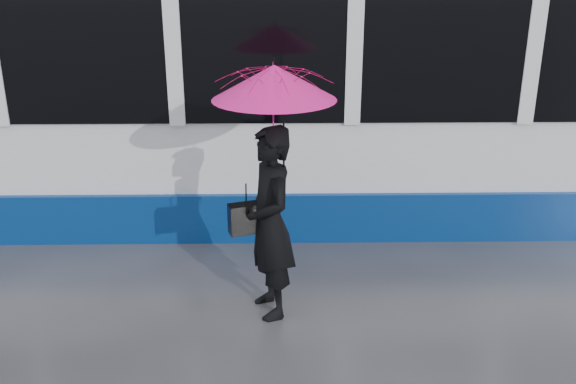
{
  "coord_description": "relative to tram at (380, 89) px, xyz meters",
  "views": [
    {
      "loc": [
        -0.36,
        -5.91,
        3.36
      ],
      "look_at": [
        -0.26,
        0.08,
        1.1
      ],
      "focal_mm": 40.0,
      "sensor_mm": 36.0,
      "label": 1
    }
  ],
  "objects": [
    {
      "name": "woman",
      "position": [
        -1.44,
        -2.84,
        -0.69
      ],
      "size": [
        0.65,
        0.8,
        1.89
      ],
      "primitive_type": "imported",
      "rotation": [
        0.0,
        0.0,
        -1.25
      ],
      "color": "black",
      "rests_on": "ground"
    },
    {
      "name": "handbag",
      "position": [
        -1.66,
        -2.82,
        -0.65
      ],
      "size": [
        0.37,
        0.25,
        0.47
      ],
      "rotation": [
        0.0,
        0.0,
        0.32
      ],
      "color": "black",
      "rests_on": "ground"
    },
    {
      "name": "tram",
      "position": [
        0.0,
        0.0,
        0.0
      ],
      "size": [
        26.0,
        2.56,
        3.35
      ],
      "color": "white",
      "rests_on": "ground"
    },
    {
      "name": "ground",
      "position": [
        -1.0,
        -2.5,
        -1.64
      ],
      "size": [
        90.0,
        90.0,
        0.0
      ],
      "primitive_type": "plane",
      "color": "#2C2D32",
      "rests_on": "ground"
    },
    {
      "name": "umbrella",
      "position": [
        -1.39,
        -2.84,
        0.43
      ],
      "size": [
        1.4,
        1.4,
        1.27
      ],
      "rotation": [
        0.0,
        0.0,
        0.32
      ],
      "color": "#FB1598",
      "rests_on": "ground"
    },
    {
      "name": "rails",
      "position": [
        -1.0,
        -0.0,
        -1.63
      ],
      "size": [
        34.0,
        1.51,
        0.02
      ],
      "color": "#3F3D38",
      "rests_on": "ground"
    }
  ]
}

